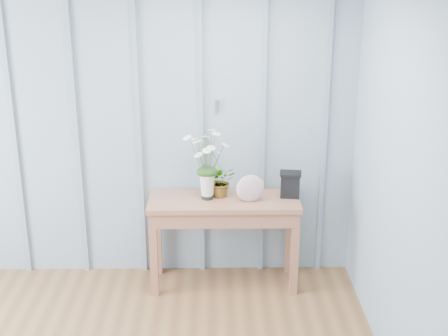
{
  "coord_description": "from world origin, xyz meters",
  "views": [
    {
      "loc": [
        0.87,
        -2.59,
        2.62
      ],
      "look_at": [
        0.93,
        1.94,
        1.03
      ],
      "focal_mm": 50.0,
      "sensor_mm": 36.0,
      "label": 1
    }
  ],
  "objects_px": {
    "daisy_vase": "(207,155)",
    "felt_disc_vessel": "(250,188)",
    "carved_box": "(290,184)",
    "sideboard": "(224,212)"
  },
  "relations": [
    {
      "from": "daisy_vase",
      "to": "carved_box",
      "type": "height_order",
      "value": "daisy_vase"
    },
    {
      "from": "daisy_vase",
      "to": "felt_disc_vessel",
      "type": "relative_size",
      "value": 2.62
    },
    {
      "from": "daisy_vase",
      "to": "sideboard",
      "type": "bearing_deg",
      "value": -6.37
    },
    {
      "from": "daisy_vase",
      "to": "carved_box",
      "type": "relative_size",
      "value": 2.84
    },
    {
      "from": "daisy_vase",
      "to": "carved_box",
      "type": "bearing_deg",
      "value": 2.88
    },
    {
      "from": "daisy_vase",
      "to": "carved_box",
      "type": "distance_m",
      "value": 0.71
    },
    {
      "from": "daisy_vase",
      "to": "felt_disc_vessel",
      "type": "distance_m",
      "value": 0.43
    },
    {
      "from": "sideboard",
      "to": "daisy_vase",
      "type": "distance_m",
      "value": 0.5
    },
    {
      "from": "carved_box",
      "to": "daisy_vase",
      "type": "bearing_deg",
      "value": -177.12
    },
    {
      "from": "felt_disc_vessel",
      "to": "carved_box",
      "type": "height_order",
      "value": "felt_disc_vessel"
    }
  ]
}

